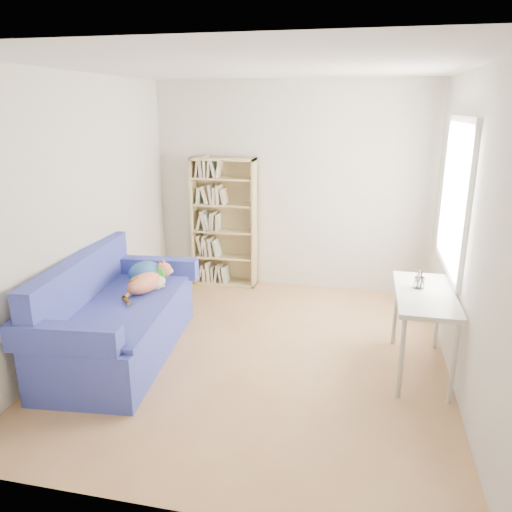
% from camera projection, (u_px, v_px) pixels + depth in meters
% --- Properties ---
extents(ground, '(4.00, 4.00, 0.00)m').
position_uv_depth(ground, '(258.00, 354.00, 4.81)').
color(ground, '#A6774B').
rests_on(ground, ground).
extents(room_shell, '(3.54, 4.04, 2.62)m').
position_uv_depth(room_shell, '(270.00, 185.00, 4.34)').
color(room_shell, silver).
rests_on(room_shell, ground).
extents(sofa, '(1.11, 2.02, 0.96)m').
position_uv_depth(sofa, '(117.00, 318.00, 4.74)').
color(sofa, navy).
rests_on(sofa, ground).
extents(bookshelf, '(0.83, 0.26, 1.67)m').
position_uv_depth(bookshelf, '(224.00, 227.00, 6.49)').
color(bookshelf, tan).
rests_on(bookshelf, ground).
extents(desk, '(0.50, 1.08, 0.75)m').
position_uv_depth(desk, '(425.00, 302.00, 4.33)').
color(desk, silver).
rests_on(desk, ground).
extents(pen_cup, '(0.09, 0.09, 0.17)m').
position_uv_depth(pen_cup, '(419.00, 281.00, 4.39)').
color(pen_cup, white).
rests_on(pen_cup, desk).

